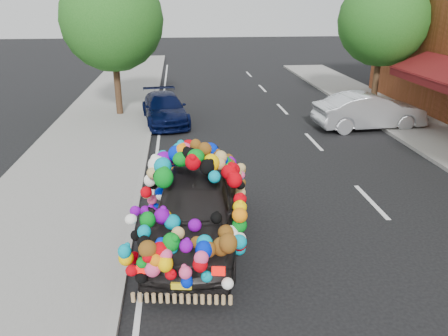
{
  "coord_description": "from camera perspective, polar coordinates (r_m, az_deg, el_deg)",
  "views": [
    {
      "loc": [
        -1.19,
        -9.63,
        4.87
      ],
      "look_at": [
        -0.15,
        0.39,
        0.93
      ],
      "focal_mm": 35.0,
      "sensor_mm": 36.0,
      "label": 1
    }
  ],
  "objects": [
    {
      "name": "ground",
      "position": [
        10.86,
        0.99,
        -5.28
      ],
      "size": [
        100.0,
        100.0,
        0.0
      ],
      "primitive_type": "plane",
      "color": "black",
      "rests_on": "ground"
    },
    {
      "name": "silver_hatchback",
      "position": [
        18.2,
        18.43,
        7.05
      ],
      "size": [
        4.38,
        1.8,
        1.41
      ],
      "primitive_type": "imported",
      "rotation": [
        0.0,
        0.0,
        1.64
      ],
      "color": "silver",
      "rests_on": "ground"
    },
    {
      "name": "kerb",
      "position": [
        10.82,
        -11.52,
        -5.44
      ],
      "size": [
        0.15,
        60.0,
        0.13
      ],
      "primitive_type": "cube",
      "color": "gray",
      "rests_on": "ground"
    },
    {
      "name": "sidewalk",
      "position": [
        11.2,
        -21.52,
        -5.66
      ],
      "size": [
        4.0,
        60.0,
        0.12
      ],
      "primitive_type": "cube",
      "color": "gray",
      "rests_on": "ground"
    },
    {
      "name": "plush_art_car",
      "position": [
        9.01,
        -3.83,
        -3.34
      ],
      "size": [
        2.8,
        4.9,
        2.16
      ],
      "rotation": [
        0.0,
        0.0,
        -0.15
      ],
      "color": "black",
      "rests_on": "ground"
    },
    {
      "name": "navy_sedan",
      "position": [
        18.37,
        -7.76,
        7.71
      ],
      "size": [
        2.23,
        4.26,
        1.18
      ],
      "primitive_type": "imported",
      "rotation": [
        0.0,
        0.0,
        0.15
      ],
      "color": "black",
      "rests_on": "ground"
    },
    {
      "name": "lane_markings",
      "position": [
        11.81,
        18.66,
        -4.16
      ],
      "size": [
        6.0,
        50.0,
        0.01
      ],
      "primitive_type": null,
      "color": "silver",
      "rests_on": "ground"
    },
    {
      "name": "tree_near_sidewalk",
      "position": [
        19.33,
        -14.45,
        18.24
      ],
      "size": [
        4.2,
        4.2,
        6.13
      ],
      "color": "#332114",
      "rests_on": "ground"
    },
    {
      "name": "tree_far_b",
      "position": [
        21.7,
        20.09,
        17.58
      ],
      "size": [
        4.0,
        4.0,
        5.9
      ],
      "color": "#332114",
      "rests_on": "ground"
    }
  ]
}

